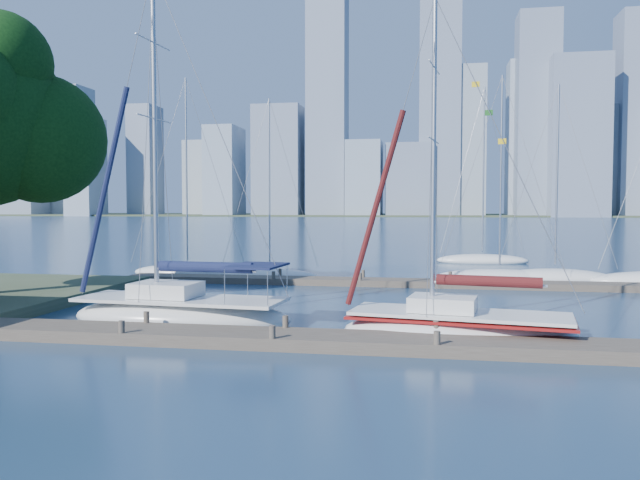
# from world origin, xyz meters

# --- Properties ---
(ground) EXTENTS (700.00, 700.00, 0.00)m
(ground) POSITION_xyz_m (0.00, 0.00, 0.00)
(ground) COLOR #162D48
(ground) RESTS_ON ground
(near_dock) EXTENTS (26.00, 2.00, 0.40)m
(near_dock) POSITION_xyz_m (0.00, 0.00, 0.20)
(near_dock) COLOR #443B32
(near_dock) RESTS_ON ground
(far_dock) EXTENTS (30.00, 1.80, 0.36)m
(far_dock) POSITION_xyz_m (2.00, 16.00, 0.18)
(far_dock) COLOR #443B32
(far_dock) RESTS_ON ground
(far_shore) EXTENTS (800.00, 100.00, 1.50)m
(far_shore) POSITION_xyz_m (0.00, 320.00, 0.00)
(far_shore) COLOR #38472D
(far_shore) RESTS_ON ground
(sailboat_navy) EXTENTS (8.78, 3.50, 13.99)m
(sailboat_navy) POSITION_xyz_m (-4.55, 2.90, 1.09)
(sailboat_navy) COLOR silver
(sailboat_navy) RESTS_ON ground
(sailboat_maroon) EXTENTS (8.10, 3.75, 12.00)m
(sailboat_maroon) POSITION_xyz_m (5.76, 1.90, 0.96)
(sailboat_maroon) COLOR silver
(sailboat_maroon) RESTS_ON ground
(bg_boat_0) EXTENTS (7.62, 3.49, 13.11)m
(bg_boat_0) POSITION_xyz_m (-10.73, 19.03, 0.26)
(bg_boat_0) COLOR silver
(bg_boat_0) RESTS_ON ground
(bg_boat_1) EXTENTS (6.17, 2.53, 11.42)m
(bg_boat_1) POSITION_xyz_m (-4.93, 17.97, 0.24)
(bg_boat_1) COLOR silver
(bg_boat_1) RESTS_ON ground
(bg_boat_3) EXTENTS (7.77, 5.03, 12.63)m
(bg_boat_3) POSITION_xyz_m (9.01, 19.36, 0.25)
(bg_boat_3) COLOR silver
(bg_boat_3) RESTS_ON ground
(bg_boat_4) EXTENTS (7.14, 4.63, 12.04)m
(bg_boat_4) POSITION_xyz_m (12.23, 19.46, 0.27)
(bg_boat_4) COLOR silver
(bg_boat_4) RESTS_ON ground
(bg_boat_7) EXTENTS (7.47, 4.65, 14.27)m
(bg_boat_7) POSITION_xyz_m (9.03, 31.64, 0.27)
(bg_boat_7) COLOR silver
(bg_boat_7) RESTS_ON ground
(skyline) EXTENTS (502.18, 51.31, 119.22)m
(skyline) POSITION_xyz_m (17.12, 290.62, 35.70)
(skyline) COLOR #7D8FA2
(skyline) RESTS_ON ground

